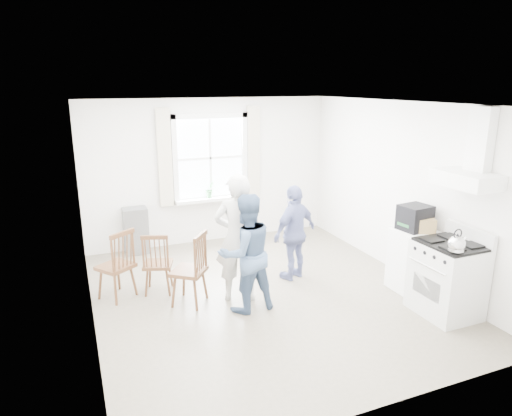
{
  "coord_description": "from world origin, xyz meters",
  "views": [
    {
      "loc": [
        -2.33,
        -5.32,
        2.86
      ],
      "look_at": [
        -0.05,
        0.2,
        1.21
      ],
      "focal_mm": 32.0,
      "sensor_mm": 36.0,
      "label": 1
    }
  ],
  "objects_px": {
    "windsor_chair_c": "(196,261)",
    "person_mid": "(246,253)",
    "person_left": "(238,238)",
    "low_cabinet": "(413,260)",
    "person_right": "(295,233)",
    "windsor_chair_a": "(120,258)",
    "stereo_stack": "(415,218)",
    "windsor_chair_b": "(156,258)",
    "gas_stove": "(447,278)"
  },
  "relations": [
    {
      "from": "windsor_chair_c",
      "to": "person_mid",
      "type": "bearing_deg",
      "value": -34.42
    },
    {
      "from": "person_left",
      "to": "low_cabinet",
      "type": "bearing_deg",
      "value": -173.7
    },
    {
      "from": "person_right",
      "to": "windsor_chair_a",
      "type": "bearing_deg",
      "value": -27.61
    },
    {
      "from": "stereo_stack",
      "to": "windsor_chair_c",
      "type": "bearing_deg",
      "value": 165.81
    },
    {
      "from": "windsor_chair_b",
      "to": "person_left",
      "type": "relative_size",
      "value": 0.52
    },
    {
      "from": "low_cabinet",
      "to": "windsor_chair_a",
      "type": "xyz_separation_m",
      "value": [
        -3.82,
        1.27,
        0.15
      ]
    },
    {
      "from": "windsor_chair_c",
      "to": "person_mid",
      "type": "distance_m",
      "value": 0.69
    },
    {
      "from": "low_cabinet",
      "to": "person_left",
      "type": "bearing_deg",
      "value": 164.0
    },
    {
      "from": "windsor_chair_a",
      "to": "person_mid",
      "type": "bearing_deg",
      "value": -31.88
    },
    {
      "from": "windsor_chair_c",
      "to": "person_right",
      "type": "xyz_separation_m",
      "value": [
        1.58,
        0.27,
        0.1
      ]
    },
    {
      "from": "windsor_chair_c",
      "to": "person_right",
      "type": "distance_m",
      "value": 1.6
    },
    {
      "from": "windsor_chair_b",
      "to": "windsor_chair_c",
      "type": "xyz_separation_m",
      "value": [
        0.43,
        -0.48,
        0.06
      ]
    },
    {
      "from": "low_cabinet",
      "to": "windsor_chair_c",
      "type": "height_order",
      "value": "windsor_chair_c"
    },
    {
      "from": "windsor_chair_c",
      "to": "low_cabinet",
      "type": "bearing_deg",
      "value": -14.31
    },
    {
      "from": "gas_stove",
      "to": "person_right",
      "type": "bearing_deg",
      "value": 126.57
    },
    {
      "from": "gas_stove",
      "to": "windsor_chair_a",
      "type": "distance_m",
      "value": 4.24
    },
    {
      "from": "low_cabinet",
      "to": "windsor_chair_b",
      "type": "distance_m",
      "value": 3.57
    },
    {
      "from": "windsor_chair_b",
      "to": "person_mid",
      "type": "height_order",
      "value": "person_mid"
    },
    {
      "from": "windsor_chair_a",
      "to": "windsor_chair_b",
      "type": "distance_m",
      "value": 0.47
    },
    {
      "from": "stereo_stack",
      "to": "person_mid",
      "type": "xyz_separation_m",
      "value": [
        -2.34,
        0.35,
        -0.3
      ]
    },
    {
      "from": "low_cabinet",
      "to": "person_right",
      "type": "height_order",
      "value": "person_right"
    },
    {
      "from": "gas_stove",
      "to": "windsor_chair_a",
      "type": "xyz_separation_m",
      "value": [
        -3.75,
        1.97,
        0.12
      ]
    },
    {
      "from": "stereo_stack",
      "to": "windsor_chair_c",
      "type": "relative_size",
      "value": 0.42
    },
    {
      "from": "windsor_chair_a",
      "to": "person_right",
      "type": "height_order",
      "value": "person_right"
    },
    {
      "from": "low_cabinet",
      "to": "windsor_chair_a",
      "type": "distance_m",
      "value": 4.03
    },
    {
      "from": "low_cabinet",
      "to": "stereo_stack",
      "type": "xyz_separation_m",
      "value": [
        -0.03,
        0.01,
        0.62
      ]
    },
    {
      "from": "low_cabinet",
      "to": "person_right",
      "type": "distance_m",
      "value": 1.71
    },
    {
      "from": "stereo_stack",
      "to": "person_mid",
      "type": "relative_size",
      "value": 0.27
    },
    {
      "from": "gas_stove",
      "to": "stereo_stack",
      "type": "bearing_deg",
      "value": 86.74
    },
    {
      "from": "gas_stove",
      "to": "person_left",
      "type": "height_order",
      "value": "person_left"
    },
    {
      "from": "windsor_chair_a",
      "to": "person_left",
      "type": "relative_size",
      "value": 0.57
    },
    {
      "from": "stereo_stack",
      "to": "person_right",
      "type": "distance_m",
      "value": 1.69
    },
    {
      "from": "person_mid",
      "to": "person_right",
      "type": "xyz_separation_m",
      "value": [
        1.02,
        0.65,
        -0.06
      ]
    },
    {
      "from": "gas_stove",
      "to": "person_left",
      "type": "xyz_separation_m",
      "value": [
        -2.29,
        1.38,
        0.39
      ]
    },
    {
      "from": "stereo_stack",
      "to": "person_left",
      "type": "relative_size",
      "value": 0.24
    },
    {
      "from": "gas_stove",
      "to": "person_right",
      "type": "distance_m",
      "value": 2.15
    },
    {
      "from": "stereo_stack",
      "to": "person_left",
      "type": "distance_m",
      "value": 2.43
    },
    {
      "from": "low_cabinet",
      "to": "person_mid",
      "type": "bearing_deg",
      "value": 171.21
    },
    {
      "from": "gas_stove",
      "to": "low_cabinet",
      "type": "xyz_separation_m",
      "value": [
        0.07,
        0.7,
        -0.03
      ]
    },
    {
      "from": "gas_stove",
      "to": "windsor_chair_a",
      "type": "height_order",
      "value": "gas_stove"
    },
    {
      "from": "windsor_chair_b",
      "to": "person_right",
      "type": "xyz_separation_m",
      "value": [
        2.01,
        -0.2,
        0.17
      ]
    },
    {
      "from": "person_mid",
      "to": "windsor_chair_a",
      "type": "bearing_deg",
      "value": -37.5
    },
    {
      "from": "windsor_chair_a",
      "to": "windsor_chair_b",
      "type": "height_order",
      "value": "windsor_chair_a"
    },
    {
      "from": "windsor_chair_c",
      "to": "person_left",
      "type": "relative_size",
      "value": 0.57
    },
    {
      "from": "low_cabinet",
      "to": "windsor_chair_a",
      "type": "bearing_deg",
      "value": 161.63
    },
    {
      "from": "stereo_stack",
      "to": "windsor_chair_b",
      "type": "xyz_separation_m",
      "value": [
        -3.32,
        1.21,
        -0.52
      ]
    },
    {
      "from": "stereo_stack",
      "to": "person_right",
      "type": "height_order",
      "value": "person_right"
    },
    {
      "from": "stereo_stack",
      "to": "windsor_chair_c",
      "type": "height_order",
      "value": "stereo_stack"
    },
    {
      "from": "person_right",
      "to": "low_cabinet",
      "type": "bearing_deg",
      "value": 121.03
    },
    {
      "from": "windsor_chair_b",
      "to": "low_cabinet",
      "type": "bearing_deg",
      "value": -20.03
    }
  ]
}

